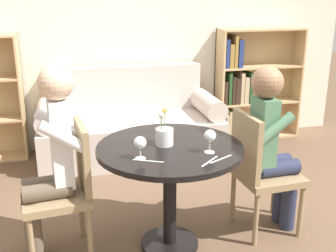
{
  "coord_description": "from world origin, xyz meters",
  "views": [
    {
      "loc": [
        -0.62,
        -2.46,
        1.71
      ],
      "look_at": [
        0.0,
        0.05,
        0.86
      ],
      "focal_mm": 45.0,
      "sensor_mm": 36.0,
      "label": 1
    }
  ],
  "objects_px": {
    "wine_glass_left": "(140,144)",
    "person_right": "(272,144)",
    "chair_right": "(260,168)",
    "couch": "(130,127)",
    "wine_glass_right": "(210,137)",
    "bookshelf_right": "(247,87)",
    "flower_vase": "(164,135)",
    "chair_left": "(66,185)",
    "person_left": "(50,159)"
  },
  "relations": [
    {
      "from": "wine_glass_left",
      "to": "chair_right",
      "type": "bearing_deg",
      "value": 13.2
    },
    {
      "from": "couch",
      "to": "chair_left",
      "type": "relative_size",
      "value": 2.08
    },
    {
      "from": "bookshelf_right",
      "to": "chair_right",
      "type": "relative_size",
      "value": 1.43
    },
    {
      "from": "flower_vase",
      "to": "person_left",
      "type": "bearing_deg",
      "value": 176.08
    },
    {
      "from": "wine_glass_right",
      "to": "wine_glass_left",
      "type": "bearing_deg",
      "value": 179.62
    },
    {
      "from": "bookshelf_right",
      "to": "flower_vase",
      "type": "distance_m",
      "value": 2.45
    },
    {
      "from": "bookshelf_right",
      "to": "person_left",
      "type": "bearing_deg",
      "value": -138.69
    },
    {
      "from": "wine_glass_left",
      "to": "person_right",
      "type": "bearing_deg",
      "value": 12.59
    },
    {
      "from": "bookshelf_right",
      "to": "person_left",
      "type": "height_order",
      "value": "bookshelf_right"
    },
    {
      "from": "person_right",
      "to": "wine_glass_right",
      "type": "relative_size",
      "value": 8.23
    },
    {
      "from": "person_right",
      "to": "wine_glass_left",
      "type": "height_order",
      "value": "person_right"
    },
    {
      "from": "bookshelf_right",
      "to": "flower_vase",
      "type": "bearing_deg",
      "value": -126.55
    },
    {
      "from": "chair_right",
      "to": "flower_vase",
      "type": "distance_m",
      "value": 0.77
    },
    {
      "from": "chair_right",
      "to": "flower_vase",
      "type": "height_order",
      "value": "flower_vase"
    },
    {
      "from": "chair_right",
      "to": "flower_vase",
      "type": "bearing_deg",
      "value": 87.62
    },
    {
      "from": "person_right",
      "to": "wine_glass_right",
      "type": "distance_m",
      "value": 0.61
    },
    {
      "from": "couch",
      "to": "wine_glass_right",
      "type": "height_order",
      "value": "couch"
    },
    {
      "from": "bookshelf_right",
      "to": "person_right",
      "type": "bearing_deg",
      "value": -109.08
    },
    {
      "from": "flower_vase",
      "to": "couch",
      "type": "bearing_deg",
      "value": 88.98
    },
    {
      "from": "wine_glass_right",
      "to": "flower_vase",
      "type": "height_order",
      "value": "flower_vase"
    },
    {
      "from": "chair_right",
      "to": "couch",
      "type": "bearing_deg",
      "value": 18.05
    },
    {
      "from": "person_left",
      "to": "person_right",
      "type": "relative_size",
      "value": 1.05
    },
    {
      "from": "chair_right",
      "to": "person_left",
      "type": "relative_size",
      "value": 0.7
    },
    {
      "from": "chair_right",
      "to": "person_right",
      "type": "xyz_separation_m",
      "value": [
        0.09,
        0.01,
        0.17
      ]
    },
    {
      "from": "chair_left",
      "to": "chair_right",
      "type": "xyz_separation_m",
      "value": [
        1.34,
        -0.05,
        0.0
      ]
    },
    {
      "from": "bookshelf_right",
      "to": "chair_left",
      "type": "relative_size",
      "value": 1.43
    },
    {
      "from": "wine_glass_left",
      "to": "wine_glass_right",
      "type": "bearing_deg",
      "value": -0.38
    },
    {
      "from": "bookshelf_right",
      "to": "chair_left",
      "type": "bearing_deg",
      "value": -137.79
    },
    {
      "from": "chair_right",
      "to": "person_left",
      "type": "distance_m",
      "value": 1.44
    },
    {
      "from": "chair_left",
      "to": "person_left",
      "type": "height_order",
      "value": "person_left"
    },
    {
      "from": "person_right",
      "to": "wine_glass_left",
      "type": "relative_size",
      "value": 8.68
    },
    {
      "from": "couch",
      "to": "person_right",
      "type": "distance_m",
      "value": 1.87
    },
    {
      "from": "couch",
      "to": "wine_glass_left",
      "type": "height_order",
      "value": "couch"
    },
    {
      "from": "wine_glass_left",
      "to": "flower_vase",
      "type": "height_order",
      "value": "flower_vase"
    },
    {
      "from": "chair_left",
      "to": "wine_glass_right",
      "type": "bearing_deg",
      "value": 67.6
    },
    {
      "from": "wine_glass_right",
      "to": "person_right",
      "type": "bearing_deg",
      "value": 22.14
    },
    {
      "from": "chair_left",
      "to": "flower_vase",
      "type": "distance_m",
      "value": 0.72
    },
    {
      "from": "bookshelf_right",
      "to": "chair_right",
      "type": "bearing_deg",
      "value": -111.24
    },
    {
      "from": "chair_right",
      "to": "wine_glass_left",
      "type": "relative_size",
      "value": 6.39
    },
    {
      "from": "chair_left",
      "to": "person_right",
      "type": "xyz_separation_m",
      "value": [
        1.42,
        -0.04,
        0.17
      ]
    },
    {
      "from": "bookshelf_right",
      "to": "chair_right",
      "type": "xyz_separation_m",
      "value": [
        -0.76,
        -1.95,
        -0.12
      ]
    },
    {
      "from": "couch",
      "to": "wine_glass_left",
      "type": "xyz_separation_m",
      "value": [
        -0.22,
        -1.89,
        0.53
      ]
    },
    {
      "from": "person_left",
      "to": "chair_right",
      "type": "bearing_deg",
      "value": 82.75
    },
    {
      "from": "chair_left",
      "to": "person_right",
      "type": "distance_m",
      "value": 1.44
    },
    {
      "from": "flower_vase",
      "to": "wine_glass_right",
      "type": "bearing_deg",
      "value": -39.22
    },
    {
      "from": "chair_left",
      "to": "wine_glass_left",
      "type": "height_order",
      "value": "chair_left"
    },
    {
      "from": "chair_right",
      "to": "wine_glass_right",
      "type": "bearing_deg",
      "value": 111.26
    },
    {
      "from": "wine_glass_right",
      "to": "flower_vase",
      "type": "bearing_deg",
      "value": 140.78
    },
    {
      "from": "chair_left",
      "to": "chair_right",
      "type": "relative_size",
      "value": 1.0
    },
    {
      "from": "bookshelf_right",
      "to": "wine_glass_right",
      "type": "height_order",
      "value": "bookshelf_right"
    }
  ]
}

